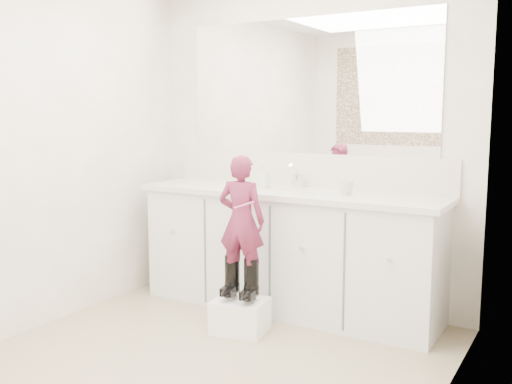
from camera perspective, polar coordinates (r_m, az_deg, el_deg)
The scene contains 16 objects.
floor at distance 3.38m, azimuth -6.96°, elevation -17.46°, with size 3.00×3.00×0.00m, color #968162.
wall_back at distance 4.34m, azimuth 5.01°, elevation 4.67°, with size 2.60×2.60×0.00m, color beige.
wall_left at distance 3.99m, azimuth -22.22°, elevation 3.84°, with size 3.00×3.00×0.00m, color beige.
wall_right at distance 2.48m, azimuth 17.03°, elevation 1.95°, with size 3.00×3.00×0.00m, color beige.
vanity_cabinet at distance 4.21m, azimuth 3.24°, elevation -6.10°, with size 2.20×0.55×0.85m, color silver.
countertop at distance 4.11m, azimuth 3.19°, elevation -0.11°, with size 2.28×0.58×0.04m, color beige.
backsplash at distance 4.34m, azimuth 4.89°, elevation 2.22°, with size 2.28×0.03×0.25m, color beige.
mirror at distance 4.33m, azimuth 5.01°, elevation 10.49°, with size 2.00×0.02×1.00m, color white.
faucet at distance 4.25m, azimuth 4.23°, elevation 1.09°, with size 0.08×0.08×0.10m, color silver.
cup at distance 3.93m, azimuth 9.04°, elevation 0.43°, with size 0.10×0.10×0.10m, color beige.
soap_bottle at distance 4.22m, azimuth 0.75°, elevation 1.51°, with size 0.07×0.08×0.16m, color beige.
step_stool at distance 3.87m, azimuth -1.59°, elevation -12.26°, with size 0.34×0.29×0.22m, color white.
boot_left at distance 3.84m, azimuth -2.40°, elevation -8.45°, with size 0.10×0.19×0.29m, color black, non-canonical shape.
boot_right at distance 3.77m, azimuth -0.47°, elevation -8.78°, with size 0.10×0.19×0.29m, color black, non-canonical shape.
toddler at distance 3.71m, azimuth -1.46°, elevation -2.87°, with size 0.31×0.21×0.86m, color #AB3460.
toothbrush at distance 3.59m, azimuth -1.21°, elevation -1.30°, with size 0.01×0.01×0.14m, color #DB55A0.
Camera 1 is at (1.88, -2.40, 1.44)m, focal length 40.00 mm.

